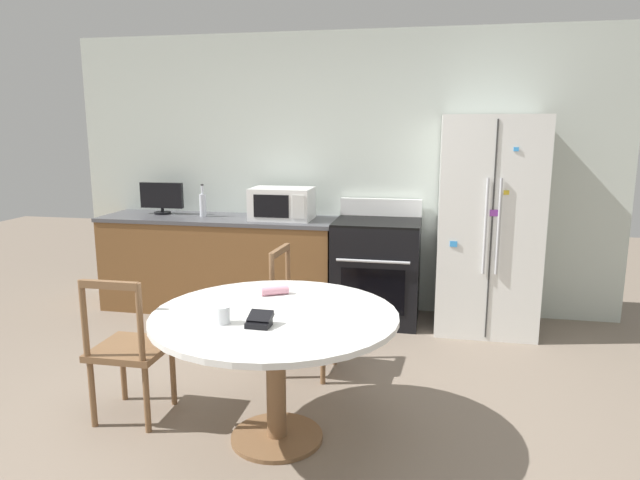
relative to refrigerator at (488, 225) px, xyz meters
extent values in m
plane|color=gray|center=(-1.37, -2.24, -0.92)|extent=(14.00, 14.00, 0.00)
cube|color=silver|center=(-1.37, 0.41, 0.38)|extent=(5.20, 0.10, 2.60)
cube|color=brown|center=(-2.45, 0.05, -0.49)|extent=(2.23, 0.62, 0.86)
cube|color=#4C4C51|center=(-2.45, 0.05, -0.04)|extent=(2.25, 0.64, 0.03)
cube|color=white|center=(0.00, 0.00, 0.00)|extent=(0.83, 0.68, 1.84)
cube|color=#333333|center=(0.00, -0.34, 0.00)|extent=(0.01, 0.01, 1.76)
cylinder|color=silver|center=(-0.05, -0.36, 0.05)|extent=(0.02, 0.02, 0.77)
cylinder|color=silver|center=(0.05, -0.36, 0.05)|extent=(0.02, 0.02, 0.77)
cube|color=purple|center=(0.01, -0.35, 0.15)|extent=(0.06, 0.02, 0.05)
cube|color=#338CD8|center=(0.15, -0.35, 0.65)|extent=(0.04, 0.01, 0.03)
cube|color=#338CD8|center=(-0.29, -0.35, -0.11)|extent=(0.06, 0.01, 0.05)
cube|color=yellow|center=(0.09, -0.35, 0.32)|extent=(0.04, 0.02, 0.03)
cube|color=black|center=(-0.94, 0.02, -0.47)|extent=(0.76, 0.64, 0.90)
cube|color=black|center=(-0.94, -0.30, -0.56)|extent=(0.55, 0.01, 0.40)
cylinder|color=silver|center=(-0.94, -0.33, -0.29)|extent=(0.62, 0.02, 0.02)
cube|color=black|center=(-0.94, 0.02, -0.01)|extent=(0.76, 0.64, 0.02)
cube|color=white|center=(-0.94, 0.31, 0.08)|extent=(0.76, 0.06, 0.16)
cube|color=white|center=(-1.83, 0.04, 0.13)|extent=(0.56, 0.37, 0.29)
cube|color=black|center=(-1.88, -0.14, 0.13)|extent=(0.32, 0.01, 0.20)
cube|color=silver|center=(-1.62, -0.14, 0.13)|extent=(0.11, 0.01, 0.21)
cylinder|color=black|center=(-3.06, 0.13, -0.01)|extent=(0.16, 0.16, 0.02)
cylinder|color=black|center=(-3.06, 0.13, 0.02)|extent=(0.03, 0.03, 0.04)
cube|color=black|center=(-3.06, 0.13, 0.17)|extent=(0.43, 0.05, 0.25)
cylinder|color=silver|center=(-2.61, 0.06, 0.09)|extent=(0.06, 0.06, 0.21)
cylinder|color=silver|center=(-2.61, 0.06, 0.24)|extent=(0.03, 0.03, 0.08)
cylinder|color=#262626|center=(-2.61, 0.06, 0.28)|extent=(0.03, 0.03, 0.01)
cylinder|color=white|center=(-1.28, -2.13, -0.19)|extent=(1.34, 1.34, 0.03)
cylinder|color=brown|center=(-1.28, -2.13, -0.55)|extent=(0.11, 0.11, 0.69)
cylinder|color=brown|center=(-1.28, -2.13, -0.91)|extent=(0.52, 0.52, 0.03)
cube|color=brown|center=(-2.20, -2.03, -0.49)|extent=(0.42, 0.42, 0.04)
cylinder|color=brown|center=(-2.38, -1.86, -0.71)|extent=(0.04, 0.04, 0.41)
cylinder|color=brown|center=(-2.03, -1.86, -0.71)|extent=(0.04, 0.04, 0.41)
cylinder|color=brown|center=(-2.37, -2.21, -0.71)|extent=(0.04, 0.04, 0.41)
cylinder|color=brown|center=(-2.03, -2.20, -0.71)|extent=(0.04, 0.04, 0.41)
cylinder|color=brown|center=(-2.37, -2.22, -0.24)|extent=(0.04, 0.04, 0.45)
cylinder|color=brown|center=(-2.03, -2.22, -0.24)|extent=(0.04, 0.04, 0.45)
cube|color=brown|center=(-2.20, -2.22, -0.04)|extent=(0.34, 0.04, 0.04)
cube|color=brown|center=(-1.32, -1.20, -0.49)|extent=(0.45, 0.45, 0.04)
cylinder|color=brown|center=(-1.14, -1.04, -0.71)|extent=(0.04, 0.04, 0.41)
cylinder|color=brown|center=(-1.16, -1.38, -0.71)|extent=(0.04, 0.04, 0.41)
cylinder|color=brown|center=(-1.48, -1.02, -0.71)|extent=(0.04, 0.04, 0.41)
cylinder|color=brown|center=(-1.50, -1.36, -0.71)|extent=(0.04, 0.04, 0.41)
cylinder|color=brown|center=(-1.50, -1.02, -0.24)|extent=(0.04, 0.04, 0.45)
cylinder|color=brown|center=(-1.52, -1.36, -0.24)|extent=(0.04, 0.04, 0.45)
cube|color=brown|center=(-1.51, -1.19, -0.04)|extent=(0.06, 0.35, 0.04)
cylinder|color=silver|center=(-1.50, -2.34, -0.12)|extent=(0.08, 0.08, 0.09)
cylinder|color=#8C4C99|center=(-1.50, -2.34, -0.15)|extent=(0.07, 0.07, 0.05)
cylinder|color=pink|center=(-1.37, -1.80, -0.14)|extent=(0.17, 0.13, 0.05)
cube|color=black|center=(-1.30, -2.35, -0.16)|extent=(0.12, 0.10, 0.03)
cube|color=black|center=(-1.30, -2.32, -0.13)|extent=(0.12, 0.10, 0.06)
camera|label=1|loc=(-0.45, -4.97, 0.83)|focal=32.00mm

